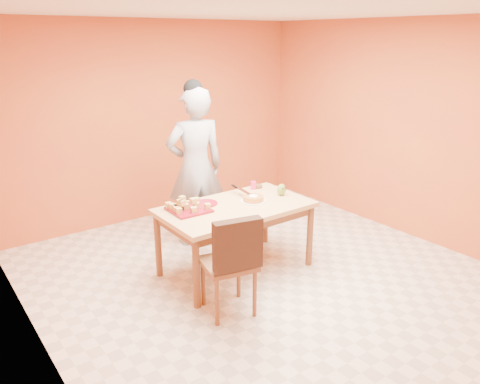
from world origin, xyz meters
TOP-DOWN VIEW (x-y plane):
  - floor at (0.00, 0.00)m, footprint 5.00×5.00m
  - ceiling at (0.00, 0.00)m, footprint 5.00×5.00m
  - wall_back at (0.00, 2.50)m, footprint 4.50×0.00m
  - wall_left at (-2.25, 0.00)m, footprint 0.00×5.00m
  - wall_right at (2.25, 0.00)m, footprint 0.00×5.00m
  - dining_table at (-0.16, 0.41)m, footprint 1.60×0.90m
  - dining_chair at (-0.69, -0.22)m, footprint 0.56×0.62m
  - pastry_pile at (-0.64, 0.58)m, footprint 0.35×0.35m
  - person at (-0.10, 1.31)m, footprint 0.79×0.61m
  - pastry_platter at (-0.64, 0.58)m, footprint 0.39×0.39m
  - red_dinner_plate at (-0.39, 0.64)m, footprint 0.30×0.30m
  - white_cake_plate at (0.07, 0.40)m, footprint 0.36×0.36m
  - sponge_cake at (0.07, 0.40)m, footprint 0.25×0.25m
  - cake_server at (0.08, 0.58)m, footprint 0.09×0.27m
  - egg_ornament at (0.46, 0.38)m, footprint 0.12×0.10m
  - magenta_glass at (0.34, 0.75)m, footprint 0.07×0.07m
  - checker_tin at (0.42, 0.76)m, footprint 0.13×0.13m

SIDE VIEW (x-z plane):
  - floor at x=0.00m, z-range 0.00..0.00m
  - dining_chair at x=-0.69m, z-range 0.02..1.02m
  - dining_table at x=-0.16m, z-range 0.29..1.05m
  - white_cake_plate at x=0.07m, z-range 0.76..0.77m
  - red_dinner_plate at x=-0.39m, z-range 0.76..0.78m
  - pastry_platter at x=-0.64m, z-range 0.76..0.78m
  - checker_tin at x=0.42m, z-range 0.76..0.79m
  - sponge_cake at x=0.07m, z-range 0.77..0.82m
  - magenta_glass at x=0.34m, z-range 0.76..0.85m
  - egg_ornament at x=0.46m, z-range 0.76..0.89m
  - cake_server at x=0.08m, z-range 0.83..0.83m
  - pastry_pile at x=-0.64m, z-range 0.78..0.90m
  - person at x=-0.10m, z-range 0.00..1.93m
  - wall_back at x=0.00m, z-range -0.90..3.60m
  - wall_left at x=-2.25m, z-range -1.15..3.85m
  - wall_right at x=2.25m, z-range -1.15..3.85m
  - ceiling at x=0.00m, z-range 2.70..2.70m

